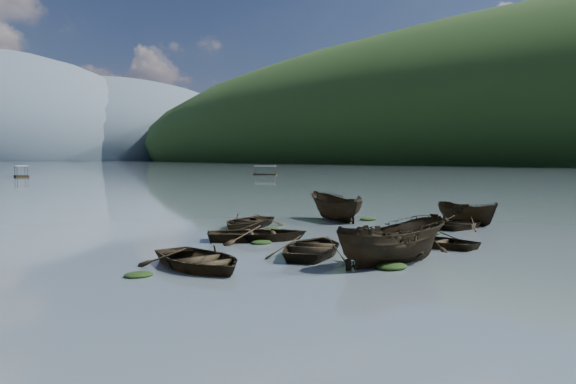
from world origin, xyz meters
TOP-DOWN VIEW (x-y plane):
  - ground_plane at (0.00, 0.00)m, footprint 2400.00×2400.00m
  - right_hill_far at (460.00, 220.00)m, footprint 520.00×1200.00m
  - haze_mtn_d at (320.00, 900.00)m, footprint 520.00×520.00m
  - rowboat_0 at (-9.90, 4.70)m, footprint 3.51×4.85m
  - rowboat_1 at (-4.83, 4.27)m, footprint 5.75×5.48m
  - rowboat_2 at (-4.00, 0.82)m, footprint 5.21×2.42m
  - rowboat_3 at (0.89, 2.59)m, footprint 3.29×4.26m
  - rowboat_4 at (7.52, 5.64)m, footprint 4.60×3.65m
  - rowboat_5 at (9.12, 6.39)m, footprint 1.91×4.29m
  - rowboat_6 at (-4.31, 8.92)m, footprint 5.84×5.40m
  - rowboat_7 at (-1.83, 13.41)m, footprint 5.72×5.22m
  - rowboat_8 at (4.33, 12.71)m, footprint 2.96×5.34m
  - weed_clump_0 at (-4.58, 0.34)m, footprint 1.24×1.02m
  - weed_clump_1 at (-4.80, 7.95)m, footprint 1.01×0.81m
  - weed_clump_2 at (3.86, 5.07)m, footprint 1.25×1.00m
  - weed_clump_3 at (0.01, 5.68)m, footprint 0.83×0.70m
  - weed_clump_4 at (6.67, 6.03)m, footprint 1.05×0.83m
  - weed_clump_5 at (-12.18, 4.74)m, footprint 1.00×0.81m
  - weed_clump_6 at (-1.26, 11.82)m, footprint 0.88×0.73m
  - weed_clump_7 at (6.16, 11.58)m, footprint 1.16×0.93m
  - pontoon_centre at (8.87, 110.08)m, footprint 3.13×6.00m
  - pontoon_right at (55.21, 89.47)m, footprint 5.18×5.14m

SIDE VIEW (x-z plane):
  - ground_plane at x=0.00m, z-range 0.00..0.00m
  - right_hill_far at x=460.00m, z-range -95.00..95.00m
  - haze_mtn_d at x=320.00m, z-range -110.00..110.00m
  - rowboat_0 at x=-9.90m, z-range -0.49..0.49m
  - rowboat_1 at x=-4.83m, z-range -0.48..0.48m
  - rowboat_2 at x=-4.00m, z-range -0.97..0.97m
  - rowboat_3 at x=0.89m, z-range -0.41..0.41m
  - rowboat_4 at x=7.52m, z-range -0.43..0.43m
  - rowboat_5 at x=9.12m, z-range -0.81..0.81m
  - rowboat_6 at x=-4.31m, z-range -0.49..0.49m
  - rowboat_7 at x=-1.83m, z-range -0.48..0.48m
  - rowboat_8 at x=4.33m, z-range -0.97..0.97m
  - weed_clump_0 at x=-4.58m, z-range -0.14..0.14m
  - weed_clump_1 at x=-4.80m, z-range -0.11..0.11m
  - weed_clump_2 at x=3.86m, z-range -0.14..0.14m
  - weed_clump_3 at x=0.01m, z-range -0.09..0.09m
  - weed_clump_4 at x=6.67m, z-range -0.11..0.11m
  - weed_clump_5 at x=-12.18m, z-range -0.11..0.11m
  - weed_clump_6 at x=-1.26m, z-range -0.09..0.09m
  - weed_clump_7 at x=6.16m, z-range -0.13..0.13m
  - pontoon_centre at x=8.87m, z-range -1.10..1.10m
  - pontoon_right at x=55.21m, z-range -0.99..0.99m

